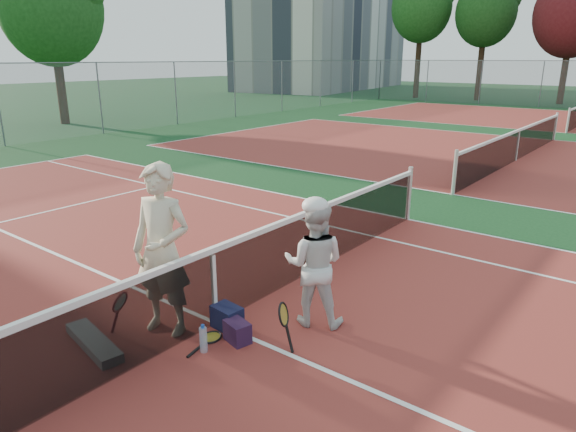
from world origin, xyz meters
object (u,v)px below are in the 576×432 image
at_px(net_main, 214,286).
at_px(racket_spare, 211,337).
at_px(racket_red, 121,314).
at_px(apartment_block, 326,15).
at_px(player_a, 162,250).
at_px(sports_bag_purple, 237,332).
at_px(racket_black_held, 284,328).
at_px(sports_bag_navy, 227,317).
at_px(player_b, 314,264).
at_px(water_bottle, 203,340).

bearing_deg(net_main, racket_spare, -52.76).
bearing_deg(racket_red, net_main, 38.06).
height_order(apartment_block, player_a, apartment_block).
bearing_deg(racket_red, sports_bag_purple, 17.01).
height_order(racket_spare, sports_bag_purple, sports_bag_purple).
distance_m(player_a, racket_red, 0.92).
distance_m(player_a, racket_black_held, 1.67).
bearing_deg(sports_bag_navy, racket_black_held, 1.44).
bearing_deg(racket_red, player_a, 38.46).
distance_m(player_b, racket_black_held, 0.91).
bearing_deg(player_b, sports_bag_navy, 20.51).
bearing_deg(apartment_block, racket_spare, -57.50).
relative_size(racket_spare, water_bottle, 2.00).
bearing_deg(sports_bag_purple, racket_red, -147.65).
distance_m(sports_bag_navy, sports_bag_purple, 0.35).
distance_m(racket_spare, sports_bag_purple, 0.35).
distance_m(player_b, racket_spare, 1.51).
bearing_deg(sports_bag_navy, player_b, 46.51).
height_order(player_a, racket_red, player_a).
height_order(player_b, racket_spare, player_b).
relative_size(racket_black_held, water_bottle, 1.97).
distance_m(apartment_block, player_a, 52.76).
distance_m(apartment_block, racket_red, 53.05).
xyz_separation_m(player_a, player_b, (1.30, 1.26, -0.25)).
distance_m(racket_red, water_bottle, 1.09).
distance_m(racket_red, racket_spare, 1.10).
distance_m(player_b, sports_bag_purple, 1.22).
xyz_separation_m(apartment_block, sports_bag_purple, (28.51, -44.15, -7.37)).
height_order(apartment_block, racket_red, apartment_block).
distance_m(net_main, water_bottle, 0.74).
bearing_deg(racket_black_held, water_bottle, 19.82).
relative_size(net_main, racket_red, 19.31).
distance_m(racket_black_held, sports_bag_purple, 0.61).
relative_size(apartment_block, racket_spare, 36.67).
height_order(player_b, racket_red, player_b).
height_order(player_a, racket_spare, player_a).
bearing_deg(sports_bag_purple, player_a, -159.67).
relative_size(apartment_block, player_a, 10.61).
xyz_separation_m(net_main, sports_bag_purple, (0.51, -0.15, -0.38)).
relative_size(racket_red, racket_spare, 0.95).
bearing_deg(racket_red, sports_bag_navy, 30.74).
bearing_deg(sports_bag_purple, net_main, 164.24).
bearing_deg(racket_red, racket_spare, 18.76).
distance_m(racket_spare, water_bottle, 0.31).
distance_m(net_main, sports_bag_navy, 0.42).
height_order(apartment_block, racket_spare, apartment_block).
relative_size(apartment_block, racket_red, 38.70).
bearing_deg(racket_spare, sports_bag_navy, -8.22).
height_order(apartment_block, sports_bag_navy, apartment_block).
height_order(net_main, racket_red, net_main).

